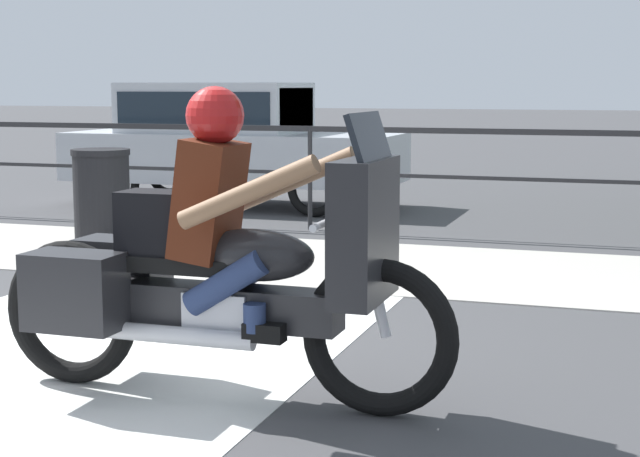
% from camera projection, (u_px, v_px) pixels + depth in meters
% --- Properties ---
extents(ground_plane, '(120.00, 120.00, 0.00)m').
position_uv_depth(ground_plane, '(25.00, 352.00, 5.88)').
color(ground_plane, '#424244').
extents(sidewalk_band, '(44.00, 2.40, 0.01)m').
position_uv_depth(sidewalk_band, '(244.00, 258.00, 9.07)').
color(sidewalk_band, '#B7B2A8').
rests_on(sidewalk_band, ground).
extents(crosswalk_band, '(2.88, 6.00, 0.01)m').
position_uv_depth(crosswalk_band, '(59.00, 366.00, 5.58)').
color(crosswalk_band, silver).
rests_on(crosswalk_band, ground).
extents(fence_railing, '(36.00, 0.05, 1.14)m').
position_uv_depth(fence_railing, '(310.00, 148.00, 10.74)').
color(fence_railing, '#232326').
rests_on(fence_railing, ground).
extents(motorcycle, '(2.48, 0.76, 1.59)m').
position_uv_depth(motorcycle, '(216.00, 265.00, 4.92)').
color(motorcycle, black).
rests_on(motorcycle, ground).
extents(parked_car, '(4.38, 1.65, 1.62)m').
position_uv_depth(parked_car, '(227.00, 136.00, 12.93)').
color(parked_car, '#B7BCC4').
rests_on(parked_car, ground).
extents(trash_bin, '(0.58, 0.58, 0.96)m').
position_uv_depth(trash_bin, '(102.00, 197.00, 9.75)').
color(trash_bin, black).
rests_on(trash_bin, ground).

